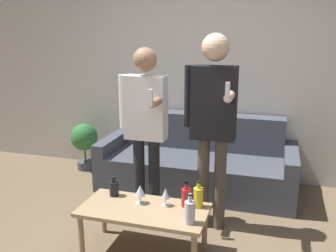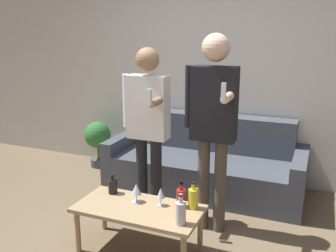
% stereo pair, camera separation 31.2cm
% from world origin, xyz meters
% --- Properties ---
extents(wall_back, '(8.00, 0.06, 2.70)m').
position_xyz_m(wall_back, '(0.00, 2.02, 1.35)').
color(wall_back, silver).
rests_on(wall_back, ground_plane).
extents(couch, '(2.15, 0.88, 0.80)m').
position_xyz_m(couch, '(-0.03, 1.60, 0.28)').
color(couch, '#474C56').
rests_on(couch, ground_plane).
extents(coffee_table, '(1.01, 0.49, 0.39)m').
position_xyz_m(coffee_table, '(-0.15, 0.17, 0.35)').
color(coffee_table, tan).
rests_on(coffee_table, ground_plane).
extents(bottle_orange, '(0.08, 0.08, 0.23)m').
position_xyz_m(bottle_orange, '(0.25, 0.05, 0.48)').
color(bottle_orange, silver).
rests_on(bottle_orange, coffee_table).
extents(bottle_green, '(0.08, 0.08, 0.22)m').
position_xyz_m(bottle_green, '(0.25, 0.32, 0.48)').
color(bottle_green, yellow).
rests_on(bottle_green, coffee_table).
extents(bottle_dark, '(0.08, 0.08, 0.17)m').
position_xyz_m(bottle_dark, '(-0.47, 0.32, 0.46)').
color(bottle_dark, black).
rests_on(bottle_dark, coffee_table).
extents(bottle_yellow, '(0.08, 0.08, 0.20)m').
position_xyz_m(bottle_yellow, '(0.16, 0.30, 0.47)').
color(bottle_yellow, '#B21E1E').
rests_on(bottle_yellow, coffee_table).
extents(wine_glass_near, '(0.08, 0.08, 0.16)m').
position_xyz_m(wine_glass_near, '(-0.21, 0.24, 0.50)').
color(wine_glass_near, silver).
rests_on(wine_glass_near, coffee_table).
extents(wine_glass_far, '(0.07, 0.07, 0.15)m').
position_xyz_m(wine_glass_far, '(0.00, 0.26, 0.49)').
color(wine_glass_far, silver).
rests_on(wine_glass_far, coffee_table).
extents(person_standing_left, '(0.44, 0.41, 1.61)m').
position_xyz_m(person_standing_left, '(-0.35, 0.76, 0.96)').
color(person_standing_left, '#232328').
rests_on(person_standing_left, ground_plane).
extents(person_standing_right, '(0.45, 0.43, 1.73)m').
position_xyz_m(person_standing_right, '(0.28, 0.74, 1.05)').
color(person_standing_right, brown).
rests_on(person_standing_right, ground_plane).
extents(potted_plant, '(0.34, 0.34, 0.60)m').
position_xyz_m(potted_plant, '(-1.53, 1.72, 0.39)').
color(potted_plant, '#4C4C51').
rests_on(potted_plant, ground_plane).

